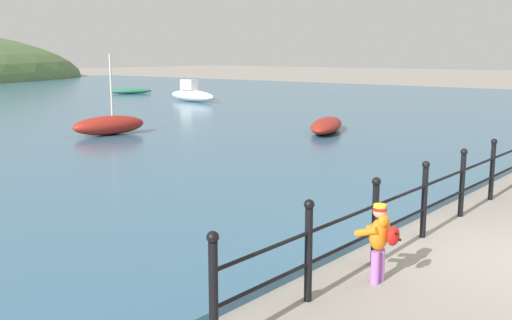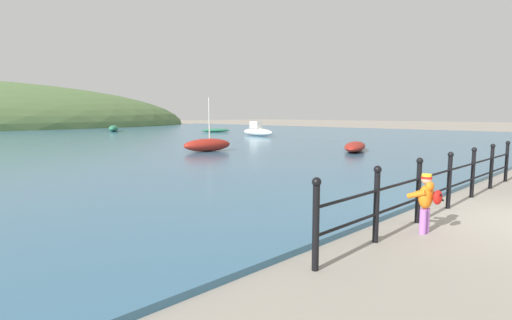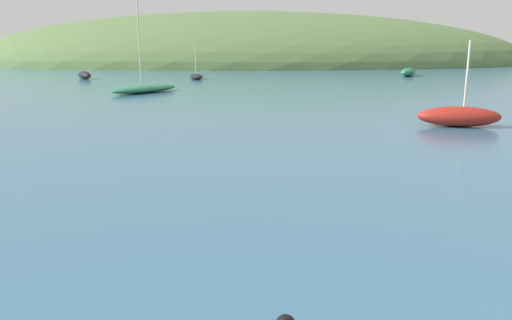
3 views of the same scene
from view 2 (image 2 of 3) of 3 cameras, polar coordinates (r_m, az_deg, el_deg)
water at (r=34.55m, az=-30.99°, el=2.45°), size 80.00×60.00×0.10m
iron_railing at (r=9.33m, az=25.90°, el=-2.38°), size 9.57×0.12×1.21m
child_in_coat at (r=7.23m, az=23.22°, el=-4.99°), size 0.38×0.53×1.00m
boat_red_dinghy at (r=34.45m, az=0.22°, el=4.14°), size 1.53×4.01×1.25m
boat_twin_mast at (r=20.94m, az=13.96°, el=1.88°), size 3.74×2.47×0.47m
boat_far_left at (r=20.37m, az=-6.96°, el=2.17°), size 2.71×1.39×2.71m
boat_nearest_quay at (r=41.73m, az=-5.79°, el=4.24°), size 2.94×2.20×0.37m
boat_far_right at (r=45.96m, az=-19.66°, el=4.28°), size 2.67×3.68×0.66m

